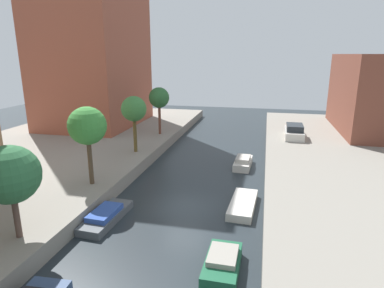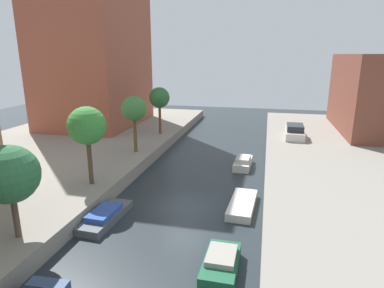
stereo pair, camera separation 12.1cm
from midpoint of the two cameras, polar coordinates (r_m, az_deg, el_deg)
ground_plane at (r=21.67m, az=-1.22°, el=-10.94°), size 84.00×84.00×0.00m
apartment_tower_far at (r=43.10m, az=-16.98°, el=19.78°), size 10.00×13.31×24.81m
street_tree_1 at (r=17.44m, az=-28.93°, el=-4.68°), size 2.76×2.76×4.60m
street_tree_2 at (r=22.64m, az=-17.61°, el=2.95°), size 2.53×2.53×5.32m
street_tree_3 at (r=29.60m, az=-9.92°, el=5.93°), size 2.25×2.25×5.06m
street_tree_4 at (r=36.16m, az=-5.58°, el=7.93°), size 2.22×2.22×5.15m
parked_car at (r=36.67m, az=17.44°, el=2.03°), size 1.98×4.68×1.43m
moored_boat_left_2 at (r=20.58m, az=-14.62°, el=-11.97°), size 1.69×4.29×0.77m
moored_boat_right_2 at (r=15.91m, az=5.27°, el=-20.02°), size 1.56×3.17×0.91m
moored_boat_right_3 at (r=21.70m, az=8.87°, el=-10.35°), size 1.75×4.24×0.51m
moored_boat_right_4 at (r=29.18m, az=8.95°, el=-3.18°), size 1.51×3.46×0.99m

